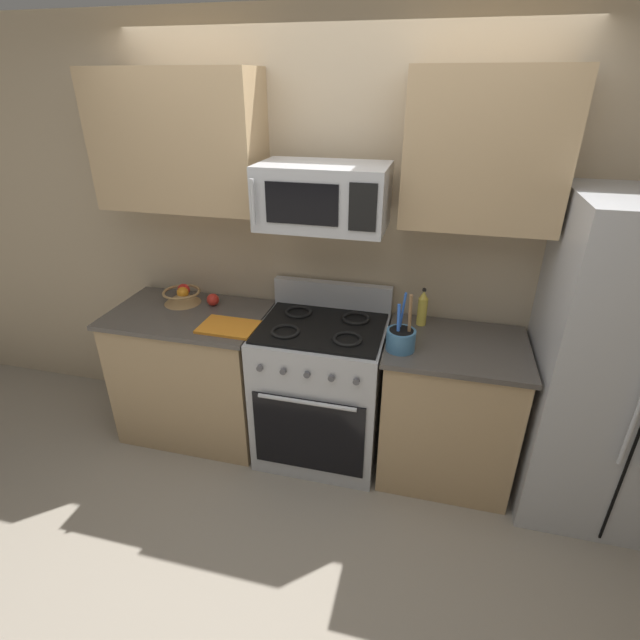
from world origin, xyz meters
TOP-DOWN VIEW (x-y plane):
  - ground_plane at (0.00, 0.00)m, footprint 16.00×16.00m
  - wall_back at (0.00, 1.11)m, footprint 8.00×0.10m
  - counter_left at (-0.88, 0.72)m, footprint 0.98×0.64m
  - range_oven at (-0.00, 0.72)m, footprint 0.76×0.68m
  - counter_right at (0.78, 0.72)m, footprint 0.79×0.64m
  - refrigerator at (1.63, 0.70)m, footprint 0.85×0.75m
  - microwave at (-0.00, 0.75)m, footprint 0.68×0.44m
  - upper_cabinets_left at (-0.89, 0.89)m, footprint 0.97×0.34m
  - upper_cabinets_right at (0.79, 0.89)m, footprint 0.78×0.34m
  - utensil_crock at (0.48, 0.58)m, footprint 0.16×0.16m
  - fruit_basket at (-0.98, 0.85)m, footprint 0.25×0.25m
  - apple_loose at (-0.77, 0.86)m, footprint 0.08×0.08m
  - cutting_board at (-0.54, 0.58)m, footprint 0.34×0.24m
  - bottle_oil at (0.57, 0.91)m, footprint 0.06×0.06m

SIDE VIEW (x-z plane):
  - ground_plane at x=0.00m, z-range 0.00..0.00m
  - counter_left at x=-0.88m, z-range 0.00..0.91m
  - counter_right at x=0.78m, z-range 0.00..0.91m
  - range_oven at x=0.00m, z-range -0.07..1.02m
  - refrigerator at x=1.63m, z-range 0.00..1.78m
  - cutting_board at x=-0.54m, z-range 0.91..0.93m
  - apple_loose at x=-0.77m, z-range 0.91..0.99m
  - fruit_basket at x=-0.98m, z-range 0.90..1.02m
  - utensil_crock at x=0.48m, z-range 0.81..1.15m
  - bottle_oil at x=0.57m, z-range 0.90..1.13m
  - wall_back at x=0.00m, z-range 0.00..2.60m
  - microwave at x=0.00m, z-range 1.52..1.85m
  - upper_cabinets_left at x=-0.89m, z-range 1.54..2.30m
  - upper_cabinets_right at x=0.79m, z-range 1.54..2.30m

